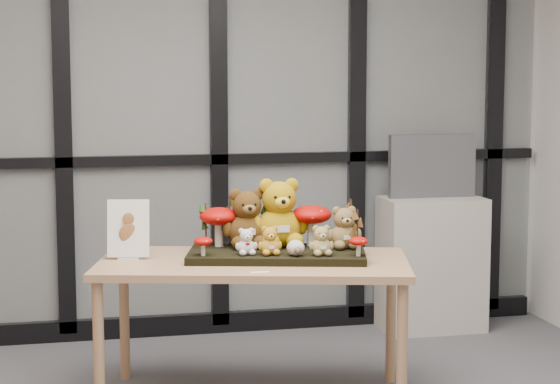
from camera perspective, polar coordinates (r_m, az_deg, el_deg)
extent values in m
plane|color=beige|center=(5.96, -7.81, 5.14)|extent=(5.00, 0.00, 5.00)
cube|color=#2D383F|center=(5.93, -7.79, 5.13)|extent=(4.90, 0.02, 2.70)
cube|color=black|center=(6.12, -7.58, -7.50)|extent=(4.90, 0.06, 0.12)
cube|color=black|center=(5.95, -7.73, 1.76)|extent=(4.90, 0.06, 0.06)
cube|color=black|center=(5.91, -12.16, 5.03)|extent=(0.10, 0.06, 2.70)
cube|color=black|center=(5.99, -3.48, 5.20)|extent=(0.10, 0.06, 2.70)
cube|color=black|center=(6.18, 4.35, 5.25)|extent=(0.10, 0.06, 2.70)
cube|color=black|center=(6.51, 11.98, 5.21)|extent=(0.10, 0.06, 2.70)
cube|color=#A87E5B|center=(4.81, -1.50, -4.07)|extent=(1.59, 1.07, 0.04)
cylinder|color=#A87E5B|center=(4.67, -10.16, -8.82)|extent=(0.05, 0.05, 0.65)
cylinder|color=#A87E5B|center=(5.27, -8.75, -6.97)|extent=(0.05, 0.05, 0.65)
cylinder|color=#A87E5B|center=(4.59, 6.88, -9.04)|extent=(0.05, 0.05, 0.65)
cylinder|color=#A87E5B|center=(5.20, 6.26, -7.12)|extent=(0.05, 0.05, 0.65)
cube|color=black|center=(4.85, -0.18, -3.53)|extent=(0.92, 0.62, 0.04)
cube|color=silver|center=(4.89, -8.50, -3.68)|extent=(0.11, 0.08, 0.01)
cube|color=white|center=(4.86, -8.53, -2.03)|extent=(0.20, 0.09, 0.27)
ellipsoid|color=brown|center=(4.86, -8.52, -2.32)|extent=(0.09, 0.01, 0.10)
ellipsoid|color=brown|center=(4.85, -8.53, -1.49)|extent=(0.05, 0.01, 0.05)
cube|color=white|center=(4.51, -1.14, -4.54)|extent=(0.08, 0.03, 0.00)
cube|color=#AEA79B|center=(6.23, 8.52, -4.02)|extent=(0.61, 0.35, 0.81)
cube|color=#4B4D52|center=(6.16, 8.55, 1.46)|extent=(0.54, 0.06, 0.38)
cube|color=black|center=(6.14, 8.63, 1.44)|extent=(0.47, 0.00, 0.31)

